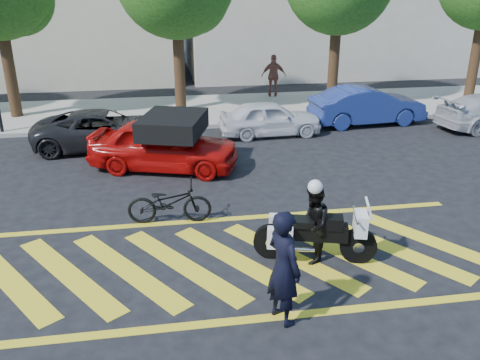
{
  "coord_description": "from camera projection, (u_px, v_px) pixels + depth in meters",
  "views": [
    {
      "loc": [
        -0.87,
        -8.81,
        5.42
      ],
      "look_at": [
        0.83,
        1.74,
        1.05
      ],
      "focal_mm": 38.0,
      "sensor_mm": 36.0,
      "label": 1
    }
  ],
  "objects": [
    {
      "name": "parked_mid_right",
      "position": [
        270.0,
        118.0,
        18.07
      ],
      "size": [
        3.68,
        1.59,
        1.24
      ],
      "primitive_type": "imported",
      "rotation": [
        0.0,
        0.0,
        1.61
      ],
      "color": "silver",
      "rests_on": "ground"
    },
    {
      "name": "pedestrian_right",
      "position": [
        274.0,
        76.0,
        23.05
      ],
      "size": [
        1.16,
        0.62,
        1.88
      ],
      "primitive_type": "imported",
      "rotation": [
        0.0,
        0.0,
        2.99
      ],
      "color": "brown",
      "rests_on": "sidewalk"
    },
    {
      "name": "parked_mid_left",
      "position": [
        104.0,
        130.0,
        16.71
      ],
      "size": [
        4.56,
        2.18,
        1.25
      ],
      "primitive_type": "imported",
      "rotation": [
        0.0,
        0.0,
        1.55
      ],
      "color": "black",
      "rests_on": "ground"
    },
    {
      "name": "officer_moto",
      "position": [
        313.0,
        224.0,
        10.04
      ],
      "size": [
        0.8,
        0.92,
        1.62
      ],
      "primitive_type": "imported",
      "rotation": [
        0.0,
        0.0,
        -1.84
      ],
      "color": "black",
      "rests_on": "ground"
    },
    {
      "name": "red_convertible",
      "position": [
        164.0,
        145.0,
        14.88
      ],
      "size": [
        4.69,
        2.99,
        1.49
      ],
      "primitive_type": "imported",
      "rotation": [
        0.0,
        0.0,
        1.26
      ],
      "color": "#B20A08",
      "rests_on": "ground"
    },
    {
      "name": "crosswalk",
      "position": [
        211.0,
        263.0,
        10.22
      ],
      "size": [
        12.33,
        4.0,
        0.01
      ],
      "color": "yellow",
      "rests_on": "ground"
    },
    {
      "name": "parked_right",
      "position": [
        367.0,
        106.0,
        19.39
      ],
      "size": [
        4.46,
        1.85,
        1.44
      ],
      "primitive_type": "imported",
      "rotation": [
        0.0,
        0.0,
        1.65
      ],
      "color": "navy",
      "rests_on": "ground"
    },
    {
      "name": "officer_bike",
      "position": [
        284.0,
        268.0,
        8.2
      ],
      "size": [
        0.74,
        0.87,
        2.01
      ],
      "primitive_type": "imported",
      "rotation": [
        0.0,
        0.0,
        2.0
      ],
      "color": "black",
      "rests_on": "ground"
    },
    {
      "name": "sidewalk",
      "position": [
        181.0,
        111.0,
        21.17
      ],
      "size": [
        60.0,
        5.0,
        0.15
      ],
      "primitive_type": "cube",
      "color": "#9E998E",
      "rests_on": "ground"
    },
    {
      "name": "police_motorcycle",
      "position": [
        313.0,
        234.0,
        10.13
      ],
      "size": [
        2.42,
        1.11,
        1.09
      ],
      "rotation": [
        0.0,
        0.0,
        -0.27
      ],
      "color": "black",
      "rests_on": "ground"
    },
    {
      "name": "ground",
      "position": [
        213.0,
        263.0,
        10.23
      ],
      "size": [
        90.0,
        90.0,
        0.0
      ],
      "primitive_type": "plane",
      "color": "black",
      "rests_on": "ground"
    },
    {
      "name": "bicycle",
      "position": [
        169.0,
        202.0,
        11.72
      ],
      "size": [
        1.98,
        0.82,
        1.01
      ],
      "primitive_type": "imported",
      "rotation": [
        0.0,
        0.0,
        1.49
      ],
      "color": "black",
      "rests_on": "ground"
    }
  ]
}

